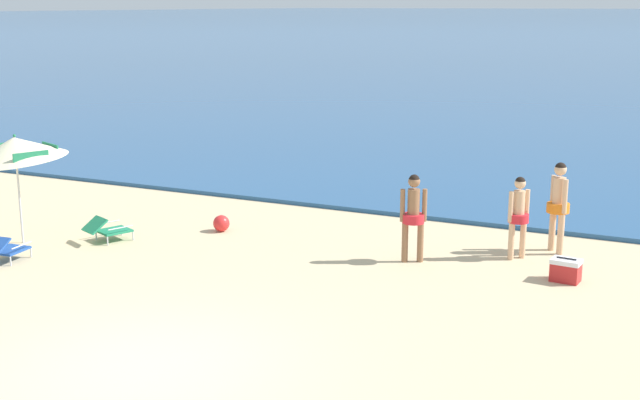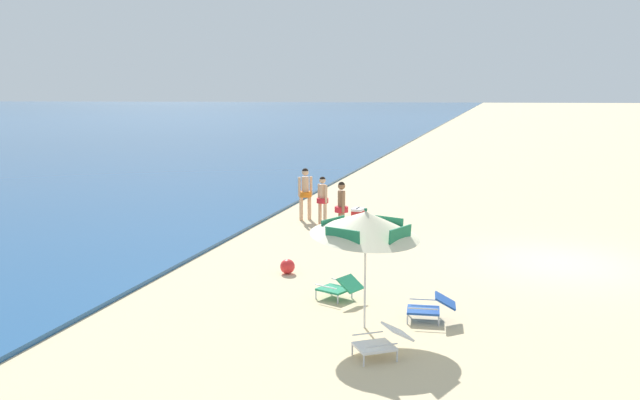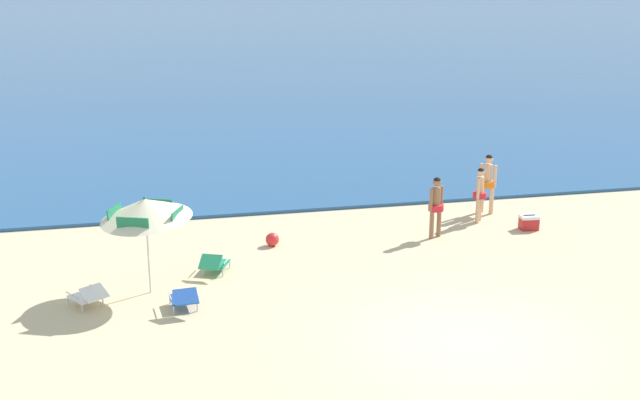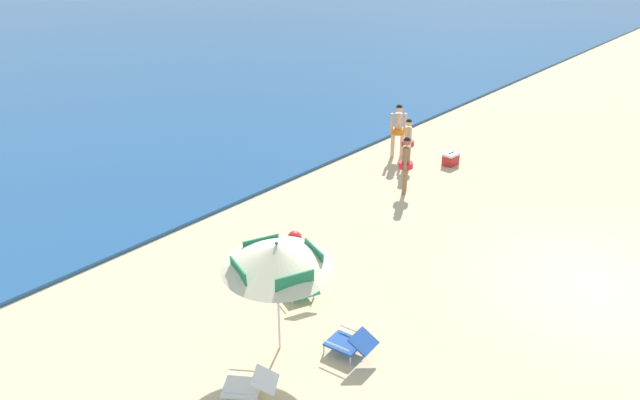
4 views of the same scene
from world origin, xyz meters
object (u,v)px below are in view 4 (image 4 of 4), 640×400
at_px(beach_umbrella_striped_main, 277,256).
at_px(lounge_chair_facing_sea, 300,287).
at_px(cooler_box, 451,159).
at_px(person_standing_beside, 398,127).
at_px(lounge_chair_beside_umbrella, 351,343).
at_px(person_wading_in, 408,140).
at_px(beach_ball, 295,238).
at_px(lounge_chair_under_umbrella, 250,385).
at_px(person_standing_near_shore, 406,161).

distance_m(beach_umbrella_striped_main, lounge_chair_facing_sea, 2.37).
relative_size(beach_umbrella_striped_main, lounge_chair_facing_sea, 2.74).
bearing_deg(cooler_box, person_standing_beside, 105.59).
bearing_deg(lounge_chair_beside_umbrella, person_wading_in, 26.84).
xyz_separation_m(beach_umbrella_striped_main, beach_ball, (3.15, 2.47, -1.75)).
xyz_separation_m(lounge_chair_beside_umbrella, lounge_chair_facing_sea, (0.82, 1.94, -0.00)).
bearing_deg(lounge_chair_under_umbrella, lounge_chair_facing_sea, 26.09).
bearing_deg(beach_umbrella_striped_main, person_wading_in, 19.11).
relative_size(person_wading_in, beach_ball, 4.50).
xyz_separation_m(cooler_box, beach_ball, (-7.14, 0.24, -0.03)).
distance_m(person_standing_beside, beach_ball, 6.88).
distance_m(person_wading_in, cooler_box, 1.60).
bearing_deg(lounge_chair_facing_sea, lounge_chair_under_umbrella, -153.91).
distance_m(lounge_chair_under_umbrella, lounge_chair_facing_sea, 3.08).
relative_size(person_standing_near_shore, beach_ball, 4.74).
distance_m(person_standing_near_shore, person_wading_in, 2.00).
bearing_deg(lounge_chair_beside_umbrella, person_standing_near_shore, 25.75).
distance_m(beach_umbrella_striped_main, lounge_chair_under_umbrella, 2.16).
height_order(beach_umbrella_striped_main, person_standing_beside, beach_umbrella_striped_main).
xyz_separation_m(beach_umbrella_striped_main, lounge_chair_beside_umbrella, (0.67, -1.13, -1.65)).
xyz_separation_m(lounge_chair_under_umbrella, lounge_chair_facing_sea, (2.77, 1.36, -0.00)).
xyz_separation_m(lounge_chair_beside_umbrella, cooler_box, (9.62, 3.36, -0.07)).
bearing_deg(beach_umbrella_striped_main, lounge_chair_beside_umbrella, -59.26).
bearing_deg(cooler_box, beach_ball, 178.10).
xyz_separation_m(lounge_chair_beside_umbrella, person_wading_in, (8.55, 4.33, 0.64)).
bearing_deg(beach_umbrella_striped_main, person_standing_near_shore, 16.10).
height_order(lounge_chair_beside_umbrella, cooler_box, lounge_chair_beside_umbrella).
bearing_deg(person_wading_in, beach_ball, -173.18).
bearing_deg(beach_umbrella_striped_main, lounge_chair_facing_sea, 28.64).
height_order(lounge_chair_facing_sea, person_wading_in, person_wading_in).
distance_m(lounge_chair_facing_sea, person_standing_beside, 8.93).
xyz_separation_m(beach_umbrella_striped_main, person_standing_beside, (9.81, 3.95, -0.90)).
height_order(lounge_chair_under_umbrella, person_standing_beside, person_standing_beside).
bearing_deg(person_standing_beside, person_standing_near_shore, -142.20).
distance_m(beach_umbrella_striped_main, lounge_chair_beside_umbrella, 2.11).
relative_size(lounge_chair_beside_umbrella, beach_ball, 2.67).
height_order(lounge_chair_beside_umbrella, person_standing_beside, person_standing_beside).
distance_m(beach_umbrella_striped_main, person_wading_in, 9.81).
bearing_deg(beach_ball, person_standing_beside, 12.54).
bearing_deg(person_standing_beside, beach_umbrella_striped_main, -158.06).
bearing_deg(lounge_chair_facing_sea, person_wading_in, 17.12).
relative_size(lounge_chair_facing_sea, cooler_box, 1.96).
height_order(person_wading_in, cooler_box, person_wading_in).
bearing_deg(beach_ball, cooler_box, -1.90).
bearing_deg(lounge_chair_facing_sea, beach_ball, 44.94).
distance_m(lounge_chair_beside_umbrella, cooler_box, 10.19).
relative_size(cooler_box, beach_ball, 1.50).
distance_m(lounge_chair_beside_umbrella, person_wading_in, 9.60).
xyz_separation_m(lounge_chair_under_umbrella, beach_ball, (4.43, 3.01, -0.10)).
relative_size(beach_umbrella_striped_main, person_standing_beside, 1.59).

